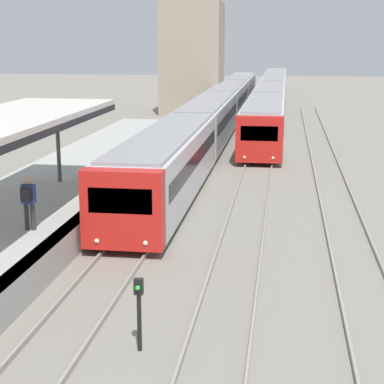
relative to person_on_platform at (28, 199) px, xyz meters
The scene contains 5 objects.
person_on_platform is the anchor object (origin of this frame).
train_near 31.19m from the person_on_platform, 84.91° to the left, with size 2.64×61.05×2.94m.
train_far 46.10m from the person_on_platform, 81.98° to the left, with size 2.59×59.07×2.91m.
signal_post_near 7.23m from the person_on_platform, 49.00° to the right, with size 0.20×0.21×1.70m.
distant_domed_building 42.20m from the person_on_platform, 91.27° to the left, with size 5.49×5.49×13.49m.
Camera 1 is at (4.97, -6.99, 6.77)m, focal length 60.00 mm.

